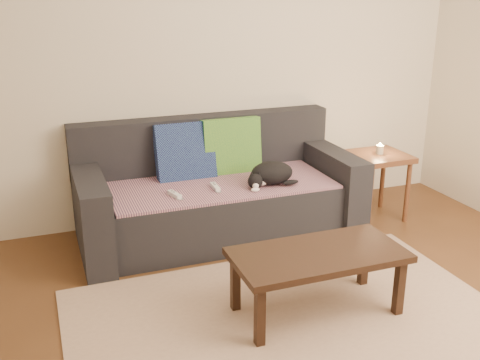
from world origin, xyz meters
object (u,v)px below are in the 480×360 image
object	(u,v)px
coffee_table	(318,260)
side_table	(378,165)
cat	(271,174)
wii_remote_b	(215,187)
sofa	(217,196)
wii_remote_a	(175,195)

from	to	relation	value
coffee_table	side_table	bearing A→B (deg)	44.69
cat	wii_remote_b	world-z (taller)	cat
cat	wii_remote_b	xyz separation A→B (m)	(-0.42, 0.04, -0.07)
sofa	coffee_table	world-z (taller)	sofa
wii_remote_b	coffee_table	bearing A→B (deg)	-165.22
side_table	coffee_table	distance (m)	1.63
cat	side_table	size ratio (longest dim) A/B	0.74
wii_remote_a	sofa	bearing A→B (deg)	-72.47
sofa	wii_remote_a	world-z (taller)	sofa
wii_remote_b	wii_remote_a	bearing A→B (deg)	100.82
side_table	coffee_table	xyz separation A→B (m)	(-1.16, -1.15, -0.11)
sofa	cat	bearing A→B (deg)	-34.94
coffee_table	wii_remote_a	bearing A→B (deg)	118.77
cat	coffee_table	distance (m)	1.08
wii_remote_a	coffee_table	size ratio (longest dim) A/B	0.15
wii_remote_b	coffee_table	distance (m)	1.14
sofa	cat	size ratio (longest dim) A/B	5.17
wii_remote_a	side_table	distance (m)	1.74
sofa	coffee_table	bearing A→B (deg)	-81.98
wii_remote_b	coffee_table	size ratio (longest dim) A/B	0.15
wii_remote_a	coffee_table	world-z (taller)	wii_remote_a
sofa	wii_remote_a	bearing A→B (deg)	-147.67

